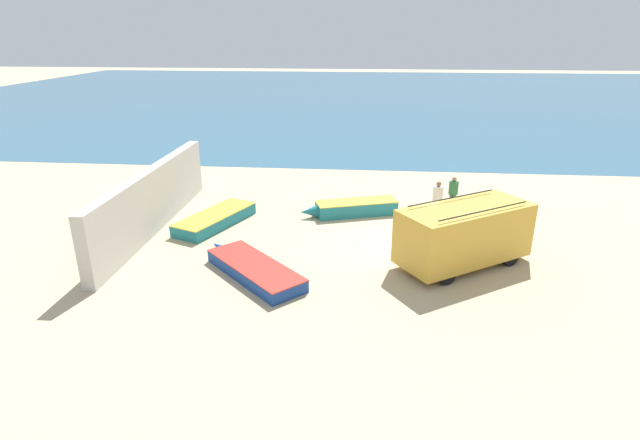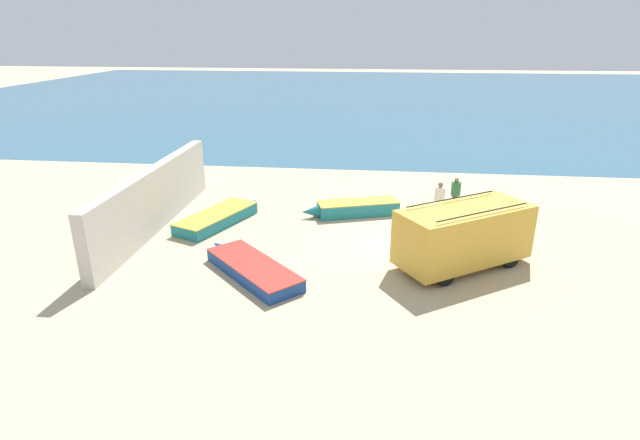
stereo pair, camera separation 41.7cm
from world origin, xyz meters
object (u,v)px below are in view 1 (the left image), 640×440
Objects in this scene: fishing_rowboat_1 at (218,218)px; fishing_rowboat_2 at (352,208)px; fisherman_1 at (453,190)px; fisherman_0 at (438,196)px; parked_van at (465,233)px; fishing_rowboat_0 at (253,269)px.

fishing_rowboat_2 is (6.26, 1.83, 0.06)m from fishing_rowboat_1.
fishing_rowboat_1 is 3.02× the size of fisherman_1.
fishing_rowboat_2 is 4.14m from fisherman_0.
parked_van reaches higher than fishing_rowboat_0.
fishing_rowboat_2 is at bearing 96.61° from parked_van.
fisherman_0 reaches higher than fishing_rowboat_0.
parked_van is at bearing -179.57° from fisherman_0.
fisherman_0 reaches higher than fisherman_1.
parked_van is 8.11m from fishing_rowboat_0.
fishing_rowboat_1 is at bearing 128.75° from parked_van.
fisherman_0 is at bearing -2.32° from fisherman_1.
fishing_rowboat_2 is at bearing 85.84° from fisherman_0.
fishing_rowboat_0 is at bearing -10.74° from fisherman_1.
fishing_rowboat_0 is 2.53× the size of fisherman_0.
fisherman_1 reaches higher than fishing_rowboat_2.
parked_van reaches higher than fishing_rowboat_2.
fisherman_0 reaches higher than fishing_rowboat_1.
fisherman_0 is 1.47m from fisherman_1.
fishing_rowboat_0 is 10.16m from fisherman_0.
parked_van is at bearing -84.68° from fishing_rowboat_1.
fishing_rowboat_0 is (-7.88, -1.61, -1.05)m from parked_van.
fishing_rowboat_2 is 5.15m from fisherman_1.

